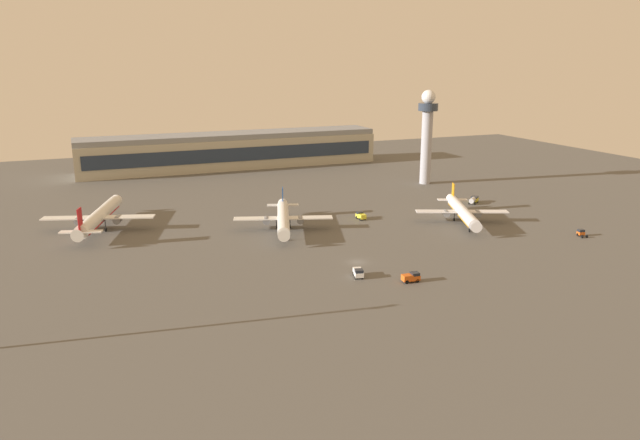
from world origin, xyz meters
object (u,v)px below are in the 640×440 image
(airplane_far_stand, at_px, (99,217))
(cargo_loader, at_px, (361,216))
(fuel_truck, at_px, (474,200))
(control_tower, at_px, (427,130))
(baggage_tractor, at_px, (411,277))
(airplane_near_gate, at_px, (462,211))
(airplane_taxiway_distant, at_px, (283,218))
(pushback_tug, at_px, (581,233))
(maintenance_van, at_px, (358,272))

(airplane_far_stand, relative_size, cargo_loader, 10.06)
(fuel_truck, bearing_deg, control_tower, 135.18)
(control_tower, height_order, baggage_tractor, control_tower)
(control_tower, distance_m, airplane_near_gate, 64.89)
(airplane_taxiway_distant, distance_m, pushback_tug, 87.89)
(control_tower, height_order, maintenance_van, control_tower)
(maintenance_van, bearing_deg, baggage_tractor, 157.79)
(airplane_taxiway_distant, distance_m, baggage_tractor, 54.72)
(control_tower, height_order, pushback_tug, control_tower)
(airplane_taxiway_distant, bearing_deg, airplane_far_stand, -4.03)
(control_tower, xyz_separation_m, airplane_taxiway_distant, (-77.52, -44.73, -18.39))
(airplane_near_gate, height_order, maintenance_van, airplane_near_gate)
(cargo_loader, xyz_separation_m, fuel_truck, (47.29, 4.67, 0.19))
(pushback_tug, bearing_deg, baggage_tractor, -157.12)
(control_tower, xyz_separation_m, airplane_near_gate, (-22.36, -58.04, -18.50))
(control_tower, xyz_separation_m, cargo_loader, (-50.13, -42.12, -20.95))
(pushback_tug, bearing_deg, airplane_near_gate, 142.93)
(maintenance_van, bearing_deg, airplane_far_stand, -35.81)
(cargo_loader, height_order, fuel_truck, fuel_truck)
(airplane_near_gate, xyz_separation_m, maintenance_van, (-51.92, -32.20, -2.45))
(airplane_taxiway_distant, height_order, pushback_tug, airplane_taxiway_distant)
(baggage_tractor, xyz_separation_m, fuel_truck, (61.44, 60.32, 0.19))
(airplane_taxiway_distant, relative_size, maintenance_van, 8.33)
(pushback_tug, height_order, fuel_truck, fuel_truck)
(maintenance_van, height_order, fuel_truck, fuel_truck)
(airplane_taxiway_distant, xyz_separation_m, cargo_loader, (27.38, 2.61, -2.56))
(control_tower, height_order, fuel_truck, control_tower)
(pushback_tug, relative_size, maintenance_van, 0.75)
(control_tower, bearing_deg, fuel_truck, -94.34)
(control_tower, height_order, airplane_far_stand, control_tower)
(control_tower, height_order, airplane_taxiway_distant, control_tower)
(pushback_tug, xyz_separation_m, cargo_loader, (-51.14, 42.01, 0.11))
(control_tower, bearing_deg, maintenance_van, -129.46)
(control_tower, distance_m, pushback_tug, 86.73)
(baggage_tractor, bearing_deg, fuel_truck, 138.45)
(pushback_tug, bearing_deg, airplane_far_stand, 166.10)
(cargo_loader, bearing_deg, airplane_taxiway_distant, -174.77)
(maintenance_van, bearing_deg, control_tower, -114.68)
(cargo_loader, bearing_deg, pushback_tug, -39.62)
(airplane_near_gate, xyz_separation_m, fuel_truck, (19.52, 20.60, -2.26))
(control_tower, xyz_separation_m, maintenance_van, (-74.28, -90.24, -20.95))
(airplane_far_stand, height_order, fuel_truck, airplane_far_stand)
(control_tower, distance_m, baggage_tractor, 118.87)
(airplane_taxiway_distant, relative_size, pushback_tug, 11.16)
(maintenance_van, bearing_deg, pushback_tug, -160.58)
(airplane_taxiway_distant, height_order, cargo_loader, airplane_taxiway_distant)
(pushback_tug, xyz_separation_m, baggage_tractor, (-65.29, -13.64, 0.11))
(airplane_taxiway_distant, relative_size, baggage_tractor, 8.79)
(airplane_taxiway_distant, height_order, baggage_tractor, airplane_taxiway_distant)
(airplane_taxiway_distant, xyz_separation_m, maintenance_van, (3.24, -45.51, -2.56))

